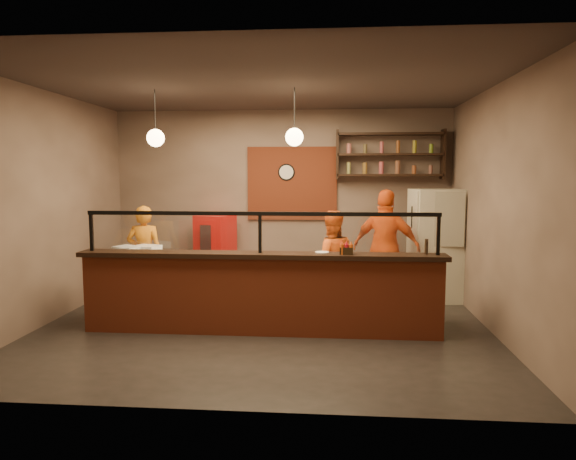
# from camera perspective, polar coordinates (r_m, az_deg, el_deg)

# --- Properties ---
(floor) EXTENTS (6.00, 6.00, 0.00)m
(floor) POSITION_cam_1_polar(r_m,az_deg,el_deg) (7.07, -2.73, -10.70)
(floor) COLOR black
(floor) RESTS_ON ground
(ceiling) EXTENTS (6.00, 6.00, 0.00)m
(ceiling) POSITION_cam_1_polar(r_m,az_deg,el_deg) (6.87, -2.86, 15.79)
(ceiling) COLOR #3B302D
(ceiling) RESTS_ON wall_back
(wall_back) EXTENTS (6.00, 0.00, 6.00)m
(wall_back) POSITION_cam_1_polar(r_m,az_deg,el_deg) (9.27, -0.77, 3.34)
(wall_back) COLOR #7C665B
(wall_back) RESTS_ON floor
(wall_left) EXTENTS (0.00, 5.00, 5.00)m
(wall_left) POSITION_cam_1_polar(r_m,az_deg,el_deg) (7.77, -25.31, 2.25)
(wall_left) COLOR #7C665B
(wall_left) RESTS_ON floor
(wall_right) EXTENTS (0.00, 5.00, 5.00)m
(wall_right) POSITION_cam_1_polar(r_m,az_deg,el_deg) (7.05, 22.17, 2.05)
(wall_right) COLOR #7C665B
(wall_right) RESTS_ON floor
(wall_front) EXTENTS (6.00, 0.00, 6.00)m
(wall_front) POSITION_cam_1_polar(r_m,az_deg,el_deg) (4.33, -7.13, 0.22)
(wall_front) COLOR #7C665B
(wall_front) RESTS_ON floor
(brick_patch) EXTENTS (1.60, 0.04, 1.30)m
(brick_patch) POSITION_cam_1_polar(r_m,az_deg,el_deg) (9.21, 0.46, 5.19)
(brick_patch) COLOR #983C21
(brick_patch) RESTS_ON wall_back
(service_counter) EXTENTS (4.60, 0.25, 1.00)m
(service_counter) POSITION_cam_1_polar(r_m,az_deg,el_deg) (6.65, -3.09, -7.31)
(service_counter) COLOR #983C21
(service_counter) RESTS_ON floor
(counter_ledge) EXTENTS (4.70, 0.37, 0.06)m
(counter_ledge) POSITION_cam_1_polar(r_m,az_deg,el_deg) (6.55, -3.11, -2.80)
(counter_ledge) COLOR black
(counter_ledge) RESTS_ON service_counter
(worktop_cabinet) EXTENTS (4.60, 0.75, 0.85)m
(worktop_cabinet) POSITION_cam_1_polar(r_m,az_deg,el_deg) (7.15, -2.53, -6.98)
(worktop_cabinet) COLOR gray
(worktop_cabinet) RESTS_ON floor
(worktop) EXTENTS (4.60, 0.75, 0.05)m
(worktop) POSITION_cam_1_polar(r_m,az_deg,el_deg) (7.07, -2.55, -3.42)
(worktop) COLOR silver
(worktop) RESTS_ON worktop_cabinet
(sneeze_guard) EXTENTS (4.50, 0.05, 0.52)m
(sneeze_guard) POSITION_cam_1_polar(r_m,az_deg,el_deg) (6.51, -3.13, 0.16)
(sneeze_guard) COLOR white
(sneeze_guard) RESTS_ON counter_ledge
(wall_shelving) EXTENTS (1.84, 0.28, 0.85)m
(wall_shelving) POSITION_cam_1_polar(r_m,az_deg,el_deg) (9.10, 11.24, 8.22)
(wall_shelving) COLOR black
(wall_shelving) RESTS_ON wall_back
(wall_clock) EXTENTS (0.30, 0.04, 0.30)m
(wall_clock) POSITION_cam_1_polar(r_m,az_deg,el_deg) (9.21, -0.17, 6.44)
(wall_clock) COLOR black
(wall_clock) RESTS_ON wall_back
(pendant_left) EXTENTS (0.24, 0.24, 0.77)m
(pendant_left) POSITION_cam_1_polar(r_m,az_deg,el_deg) (7.33, -14.50, 9.89)
(pendant_left) COLOR black
(pendant_left) RESTS_ON ceiling
(pendant_right) EXTENTS (0.24, 0.24, 0.77)m
(pendant_right) POSITION_cam_1_polar(r_m,az_deg,el_deg) (6.95, 0.71, 10.30)
(pendant_right) COLOR black
(pendant_right) RESTS_ON ceiling
(cook_left) EXTENTS (0.59, 0.40, 1.57)m
(cook_left) POSITION_cam_1_polar(r_m,az_deg,el_deg) (8.47, -15.63, -2.67)
(cook_left) COLOR orange
(cook_left) RESTS_ON floor
(cook_mid) EXTENTS (0.84, 0.72, 1.53)m
(cook_mid) POSITION_cam_1_polar(r_m,az_deg,el_deg) (7.65, 4.79, -3.56)
(cook_mid) COLOR #C84A12
(cook_mid) RESTS_ON floor
(cook_right) EXTENTS (1.16, 0.81, 1.83)m
(cook_right) POSITION_cam_1_polar(r_m,az_deg,el_deg) (8.24, 10.85, -1.90)
(cook_right) COLOR #E05015
(cook_right) RESTS_ON floor
(fridge) EXTENTS (0.84, 0.80, 1.82)m
(fridge) POSITION_cam_1_polar(r_m,az_deg,el_deg) (8.70, 16.05, -1.62)
(fridge) COLOR beige
(fridge) RESTS_ON floor
(red_cooler) EXTENTS (0.73, 0.70, 1.35)m
(red_cooler) POSITION_cam_1_polar(r_m,az_deg,el_deg) (9.19, -8.07, -2.55)
(red_cooler) COLOR #B00E0B
(red_cooler) RESTS_ON floor
(pizza_dough) EXTENTS (0.72, 0.72, 0.01)m
(pizza_dough) POSITION_cam_1_polar(r_m,az_deg,el_deg) (6.99, 5.11, -3.28)
(pizza_dough) COLOR beige
(pizza_dough) RESTS_ON worktop
(prep_tub_a) EXTENTS (0.42, 0.38, 0.17)m
(prep_tub_a) POSITION_cam_1_polar(r_m,az_deg,el_deg) (7.43, -17.36, -2.37)
(prep_tub_a) COLOR silver
(prep_tub_a) RESTS_ON worktop
(prep_tub_b) EXTENTS (0.39, 0.34, 0.16)m
(prep_tub_b) POSITION_cam_1_polar(r_m,az_deg,el_deg) (7.47, -15.38, -2.28)
(prep_tub_b) COLOR silver
(prep_tub_b) RESTS_ON worktop
(prep_tub_c) EXTENTS (0.34, 0.30, 0.15)m
(prep_tub_c) POSITION_cam_1_polar(r_m,az_deg,el_deg) (7.29, -17.67, -2.63)
(prep_tub_c) COLOR white
(prep_tub_c) RESTS_ON worktop
(rolling_pin) EXTENTS (0.34, 0.12, 0.06)m
(rolling_pin) POSITION_cam_1_polar(r_m,az_deg,el_deg) (7.22, -9.39, -2.86)
(rolling_pin) COLOR gold
(rolling_pin) RESTS_ON worktop
(condiment_caddy) EXTENTS (0.17, 0.14, 0.09)m
(condiment_caddy) POSITION_cam_1_polar(r_m,az_deg,el_deg) (6.46, 6.51, -2.28)
(condiment_caddy) COLOR black
(condiment_caddy) RESTS_ON counter_ledge
(pepper_mill) EXTENTS (0.05, 0.05, 0.19)m
(pepper_mill) POSITION_cam_1_polar(r_m,az_deg,el_deg) (6.63, 15.12, -1.80)
(pepper_mill) COLOR black
(pepper_mill) RESTS_ON counter_ledge
(small_plate) EXTENTS (0.19, 0.19, 0.01)m
(small_plate) POSITION_cam_1_polar(r_m,az_deg,el_deg) (6.55, 3.79, -2.49)
(small_plate) COLOR silver
(small_plate) RESTS_ON counter_ledge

